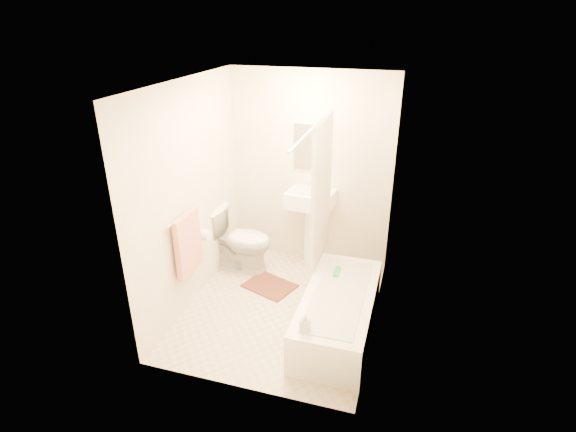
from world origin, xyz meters
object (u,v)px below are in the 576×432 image
(sink, at_px, (311,224))
(soap_bottle, at_px, (305,323))
(toilet, at_px, (239,240))
(bathtub, at_px, (338,313))
(bath_mat, at_px, (270,286))

(sink, relative_size, soap_bottle, 6.26)
(toilet, xyz_separation_m, sink, (0.81, 0.40, 0.14))
(sink, bearing_deg, bathtub, -57.78)
(sink, bearing_deg, toilet, -146.90)
(bathtub, bearing_deg, sink, 115.67)
(bath_mat, distance_m, soap_bottle, 1.49)
(sink, relative_size, bath_mat, 1.93)
(bathtub, bearing_deg, bath_mat, 148.96)
(bath_mat, bearing_deg, sink, 65.72)
(soap_bottle, bearing_deg, sink, 102.57)
(bath_mat, height_order, soap_bottle, soap_bottle)
(soap_bottle, bearing_deg, bath_mat, 121.95)
(bathtub, relative_size, soap_bottle, 8.92)
(sink, xyz_separation_m, bath_mat, (-0.32, -0.70, -0.53))
(bath_mat, relative_size, soap_bottle, 3.24)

